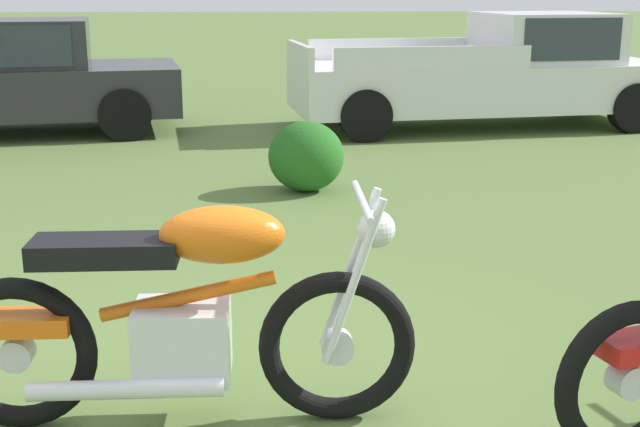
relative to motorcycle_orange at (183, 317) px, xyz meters
The scene contains 4 objects.
motorcycle_orange is the anchor object (origin of this frame).
car_charcoal 8.21m from the motorcycle_orange, 111.05° to the left, with size 4.43×2.51×1.43m.
pickup_truck_white 8.61m from the motorcycle_orange, 66.30° to the left, with size 5.13×2.38×1.49m.
shrub_low 4.34m from the motorcycle_orange, 80.50° to the left, with size 0.69×0.64×0.65m.
Camera 1 is at (0.42, -3.29, 1.84)m, focal length 47.78 mm.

